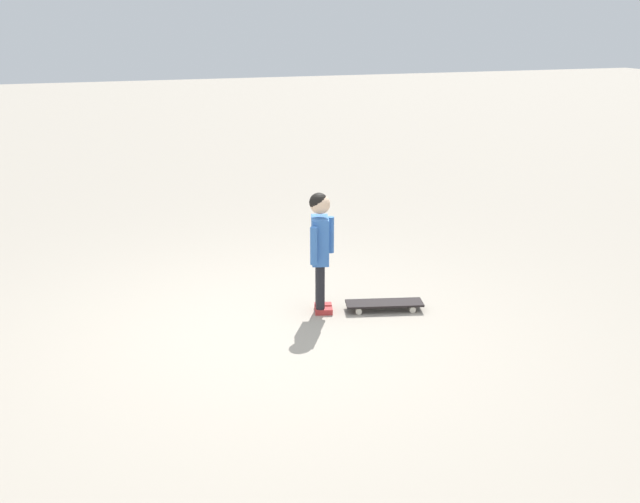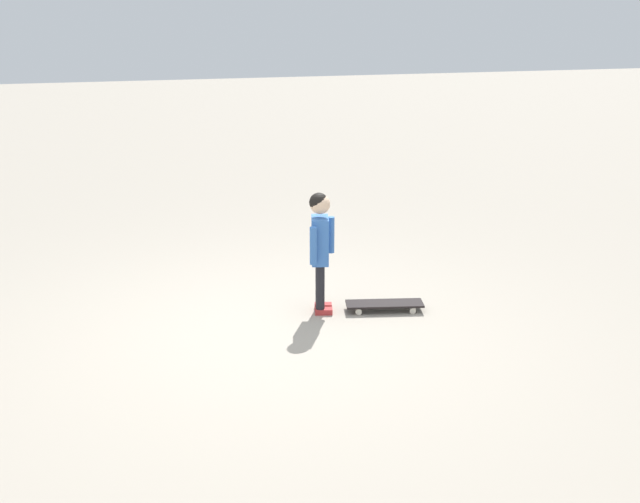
% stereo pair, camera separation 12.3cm
% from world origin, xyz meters
% --- Properties ---
extents(ground_plane, '(50.00, 50.00, 0.00)m').
position_xyz_m(ground_plane, '(0.00, 0.00, 0.00)').
color(ground_plane, '#9E9384').
extents(child_person, '(0.30, 0.32, 1.06)m').
position_xyz_m(child_person, '(-0.50, -0.30, 0.66)').
color(child_person, black).
rests_on(child_person, ground).
extents(skateboard, '(0.70, 0.35, 0.07)m').
position_xyz_m(skateboard, '(-1.04, -0.15, 0.06)').
color(skateboard, black).
rests_on(skateboard, ground).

